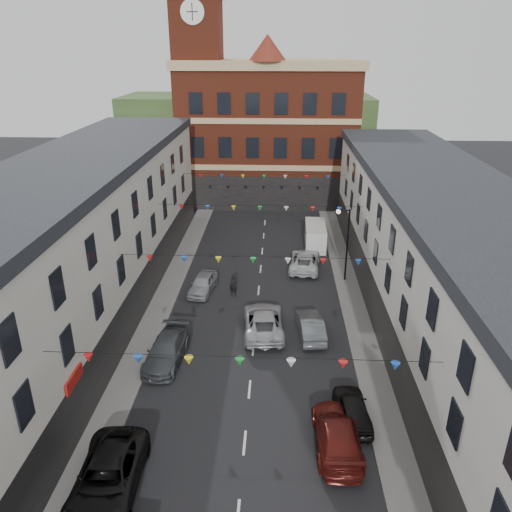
% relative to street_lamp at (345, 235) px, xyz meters
% --- Properties ---
extents(ground, '(160.00, 160.00, 0.00)m').
position_rel_street_lamp_xyz_m(ground, '(-6.55, -14.00, -3.90)').
color(ground, black).
rests_on(ground, ground).
extents(pavement_left, '(1.80, 64.00, 0.15)m').
position_rel_street_lamp_xyz_m(pavement_left, '(-13.45, -12.00, -3.83)').
color(pavement_left, '#605E5B').
rests_on(pavement_left, ground).
extents(pavement_right, '(1.80, 64.00, 0.15)m').
position_rel_street_lamp_xyz_m(pavement_right, '(0.35, -12.00, -3.83)').
color(pavement_right, '#605E5B').
rests_on(pavement_right, ground).
extents(terrace_left, '(8.40, 56.00, 10.70)m').
position_rel_street_lamp_xyz_m(terrace_left, '(-18.33, -13.00, 1.44)').
color(terrace_left, beige).
rests_on(terrace_left, ground).
extents(terrace_right, '(8.40, 56.00, 9.70)m').
position_rel_street_lamp_xyz_m(terrace_right, '(5.23, -13.00, 0.95)').
color(terrace_right, silver).
rests_on(terrace_right, ground).
extents(civic_building, '(20.60, 13.30, 18.50)m').
position_rel_street_lamp_xyz_m(civic_building, '(-6.55, 23.95, 4.23)').
color(civic_building, maroon).
rests_on(civic_building, ground).
extents(clock_tower, '(5.60, 5.60, 30.00)m').
position_rel_street_lamp_xyz_m(clock_tower, '(-14.05, 21.00, 11.03)').
color(clock_tower, maroon).
rests_on(clock_tower, ground).
extents(distant_hill, '(40.00, 14.00, 10.00)m').
position_rel_street_lamp_xyz_m(distant_hill, '(-10.55, 48.00, 1.10)').
color(distant_hill, '#2A4721').
rests_on(distant_hill, ground).
extents(street_lamp, '(1.10, 0.36, 6.00)m').
position_rel_street_lamp_xyz_m(street_lamp, '(0.00, 0.00, 0.00)').
color(street_lamp, black).
rests_on(street_lamp, ground).
extents(car_left_c, '(2.80, 5.72, 1.56)m').
position_rel_street_lamp_xyz_m(car_left_c, '(-12.05, -21.09, -3.12)').
color(car_left_c, black).
rests_on(car_left_c, ground).
extents(car_left_d, '(2.35, 5.05, 1.43)m').
position_rel_street_lamp_xyz_m(car_left_d, '(-11.62, -11.55, -3.19)').
color(car_left_d, '#43474B').
rests_on(car_left_d, ground).
extents(car_left_e, '(2.12, 4.19, 1.37)m').
position_rel_street_lamp_xyz_m(car_left_e, '(-10.78, -2.37, -3.22)').
color(car_left_e, '#96999F').
rests_on(car_left_e, ground).
extents(car_right_c, '(2.18, 5.16, 1.49)m').
position_rel_street_lamp_xyz_m(car_right_c, '(-2.24, -18.03, -3.16)').
color(car_right_c, '#5D1712').
rests_on(car_right_c, ground).
extents(car_right_d, '(1.79, 3.98, 1.33)m').
position_rel_street_lamp_xyz_m(car_right_d, '(-1.28, -16.14, -3.24)').
color(car_right_d, black).
rests_on(car_right_d, ground).
extents(car_right_e, '(1.90, 4.40, 1.41)m').
position_rel_street_lamp_xyz_m(car_right_e, '(-2.95, -8.28, -3.20)').
color(car_right_e, '#54595D').
rests_on(car_right_e, ground).
extents(car_right_f, '(2.90, 5.37, 1.43)m').
position_rel_street_lamp_xyz_m(car_right_f, '(-2.85, 2.30, -3.19)').
color(car_right_f, silver).
rests_on(car_right_f, ground).
extents(moving_car, '(2.88, 5.64, 1.52)m').
position_rel_street_lamp_xyz_m(moving_car, '(-5.99, -7.92, -3.14)').
color(moving_car, '#ADAEB4').
rests_on(moving_car, ground).
extents(white_van, '(1.92, 4.77, 2.09)m').
position_rel_street_lamp_xyz_m(white_van, '(-1.66, 7.52, -2.86)').
color(white_van, silver).
rests_on(white_van, ground).
extents(pedestrian, '(0.74, 0.61, 1.74)m').
position_rel_street_lamp_xyz_m(pedestrian, '(-8.39, -2.99, -3.03)').
color(pedestrian, black).
rests_on(pedestrian, ground).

